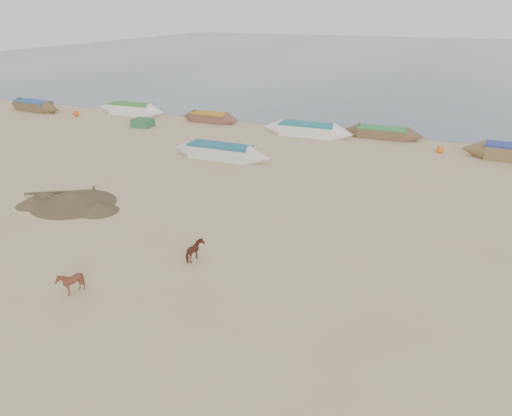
{
  "coord_description": "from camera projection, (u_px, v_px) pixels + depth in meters",
  "views": [
    {
      "loc": [
        7.21,
        -12.68,
        8.41
      ],
      "look_at": [
        0.0,
        4.0,
        1.0
      ],
      "focal_mm": 35.0,
      "sensor_mm": 36.0,
      "label": 1
    }
  ],
  "objects": [
    {
      "name": "calf_right",
      "position": [
        196.0,
        251.0,
        17.56
      ],
      "size": [
        0.85,
        0.91,
        0.73
      ],
      "primitive_type": "imported",
      "rotation": [
        0.0,
        0.0,
        1.96
      ],
      "color": "#5C291E",
      "rests_on": "ground"
    },
    {
      "name": "debris_pile",
      "position": [
        73.0,
        198.0,
        22.65
      ],
      "size": [
        5.0,
        5.0,
        0.53
      ],
      "primitive_type": "cone",
      "rotation": [
        0.0,
        0.0,
        -0.41
      ],
      "color": "brown",
      "rests_on": "ground"
    },
    {
      "name": "waterline_canoes",
      "position": [
        336.0,
        132.0,
        33.88
      ],
      "size": [
        61.06,
        3.82,
        0.94
      ],
      "color": "brown",
      "rests_on": "ground"
    },
    {
      "name": "ground",
      "position": [
        208.0,
        277.0,
        16.6
      ],
      "size": [
        140.0,
        140.0,
        0.0
      ],
      "primitive_type": "plane",
      "color": "tan",
      "rests_on": "ground"
    },
    {
      "name": "sea",
      "position": [
        435.0,
        57.0,
        86.29
      ],
      "size": [
        160.0,
        160.0,
        0.0
      ],
      "primitive_type": "plane",
      "color": "slate",
      "rests_on": "ground"
    },
    {
      "name": "near_canoe",
      "position": [
        220.0,
        152.0,
        29.26
      ],
      "size": [
        6.45,
        1.31,
        0.86
      ],
      "primitive_type": null,
      "rotation": [
        0.0,
        0.0,
        -0.01
      ],
      "color": "silver",
      "rests_on": "ground"
    },
    {
      "name": "beach_clutter",
      "position": [
        420.0,
        144.0,
        31.36
      ],
      "size": [
        45.74,
        5.25,
        0.64
      ],
      "color": "#2D643D",
      "rests_on": "ground"
    },
    {
      "name": "calf_front",
      "position": [
        70.0,
        282.0,
        15.51
      ],
      "size": [
        0.97,
        0.94,
        0.81
      ],
      "primitive_type": "imported",
      "rotation": [
        0.0,
        0.0,
        -1.05
      ],
      "color": "#5E2B1D",
      "rests_on": "ground"
    }
  ]
}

